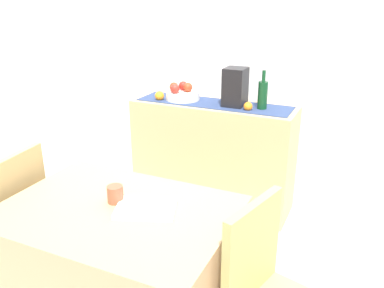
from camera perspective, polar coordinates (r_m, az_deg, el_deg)
ground_plane at (r=2.78m, az=-1.83°, el=-17.41°), size 6.40×6.40×0.02m
room_wall_rear at (r=3.30m, az=7.32°, el=14.36°), size 6.40×0.06×2.70m
sideboard_console at (r=3.33m, az=2.91°, el=-1.61°), size 1.31×0.42×0.88m
table_runner at (r=3.19m, az=3.06°, el=5.79°), size 1.23×0.32×0.01m
fruit_bowl at (r=3.29m, az=-1.31°, el=6.90°), size 0.28×0.28×0.07m
apple_center at (r=3.22m, az=-2.45°, el=7.88°), size 0.08×0.08×0.08m
apple_right at (r=3.33m, az=-1.28°, el=8.29°), size 0.07×0.07×0.07m
apple_left at (r=3.26m, az=-0.60°, el=8.07°), size 0.07×0.07×0.07m
apple_rear at (r=3.29m, az=-2.58°, el=8.12°), size 0.07×0.07×0.07m
wine_bottle at (r=3.05m, az=10.02°, el=6.92°), size 0.07×0.07×0.29m
coffee_maker at (r=3.10m, az=6.16°, el=8.02°), size 0.16×0.18×0.30m
orange_loose_end at (r=3.01m, az=7.97°, el=5.33°), size 0.07×0.07×0.07m
orange_loose_far at (r=3.29m, az=-4.65°, el=6.84°), size 0.08×0.08×0.08m
dining_table at (r=2.17m, az=-10.07°, el=-17.62°), size 1.11×0.79×0.74m
open_book at (r=1.93m, az=-6.57°, el=-9.04°), size 0.34×0.30×0.02m
coffee_cup at (r=2.00m, az=-10.87°, el=-7.01°), size 0.08×0.08×0.09m
chair_near_window at (r=2.71m, az=-24.77°, el=-13.52°), size 0.44×0.44×0.90m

